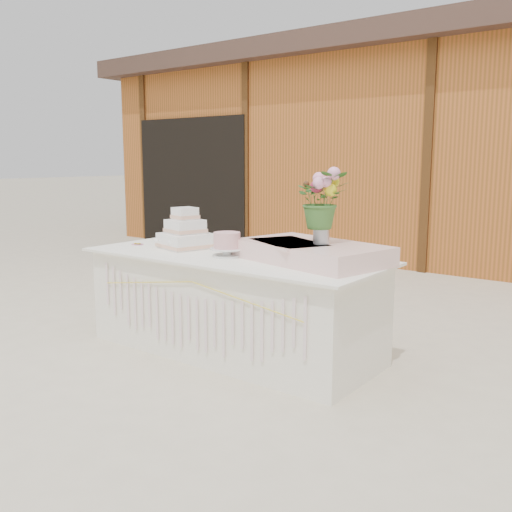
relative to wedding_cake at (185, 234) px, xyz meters
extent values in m
plane|color=beige|center=(0.53, -0.03, -0.88)|extent=(80.00, 80.00, 0.00)
cube|color=#AD5724|center=(0.53, 5.97, 0.62)|extent=(12.00, 4.00, 3.00)
cube|color=#3E2B23|center=(0.53, 5.97, 2.27)|extent=(12.60, 4.60, 0.30)
cube|color=black|center=(-3.67, 3.95, 0.22)|extent=(2.40, 0.08, 2.20)
cube|color=white|center=(0.53, -0.03, -0.51)|extent=(2.28, 0.88, 0.75)
cube|color=white|center=(0.53, -0.03, -0.12)|extent=(2.40, 1.00, 0.02)
cube|color=white|center=(0.00, 0.00, -0.05)|extent=(0.44, 0.44, 0.12)
cube|color=#F3B999|center=(0.00, 0.00, -0.09)|extent=(0.46, 0.46, 0.03)
cube|color=white|center=(0.00, 0.00, 0.07)|extent=(0.32, 0.32, 0.11)
cube|color=#F3B999|center=(0.00, 0.00, 0.03)|extent=(0.33, 0.33, 0.03)
cube|color=white|center=(0.00, 0.00, 0.17)|extent=(0.21, 0.21, 0.10)
cube|color=#F3B999|center=(0.00, 0.00, 0.15)|extent=(0.22, 0.22, 0.03)
cylinder|color=white|center=(0.55, -0.12, -0.11)|extent=(0.22, 0.22, 0.01)
cylinder|color=white|center=(0.55, -0.12, -0.08)|extent=(0.06, 0.06, 0.04)
cylinder|color=white|center=(0.55, -0.12, -0.05)|extent=(0.26, 0.26, 0.01)
cylinder|color=#EEACAD|center=(0.55, -0.12, 0.01)|extent=(0.20, 0.20, 0.12)
cube|color=beige|center=(1.16, 0.09, -0.05)|extent=(1.19, 0.85, 0.14)
cylinder|color=silver|center=(1.25, 0.08, 0.10)|extent=(0.11, 0.11, 0.16)
imported|color=#3A6B2B|center=(1.25, 0.08, 0.38)|extent=(0.48, 0.48, 0.40)
camera|label=1|loc=(3.28, -3.37, 0.61)|focal=40.00mm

